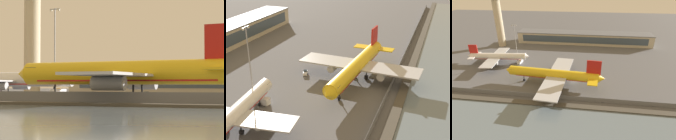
# 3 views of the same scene
# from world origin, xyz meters

# --- Properties ---
(ground_plane) EXTENTS (500.00, 500.00, 0.00)m
(ground_plane) POSITION_xyz_m (0.00, 0.00, 0.00)
(ground_plane) COLOR #565659
(shoreline_seawall) EXTENTS (320.00, 3.00, 0.50)m
(shoreline_seawall) POSITION_xyz_m (0.00, -20.50, 0.25)
(shoreline_seawall) COLOR #474238
(shoreline_seawall) RESTS_ON ground
(perimeter_fence) EXTENTS (280.00, 0.10, 2.31)m
(perimeter_fence) POSITION_xyz_m (0.00, -16.00, 1.15)
(perimeter_fence) COLOR slate
(perimeter_fence) RESTS_ON ground
(cargo_jet_yellow) EXTENTS (52.86, 45.46, 15.31)m
(cargo_jet_yellow) POSITION_xyz_m (-9.62, -3.11, 5.85)
(cargo_jet_yellow) COLOR yellow
(cargo_jet_yellow) RESTS_ON ground
(passenger_jet_white_red) EXTENTS (40.91, 34.98, 12.82)m
(passenger_jet_white_red) POSITION_xyz_m (-51.40, 18.72, 4.90)
(passenger_jet_white_red) COLOR white
(passenger_jet_white_red) RESTS_ON ground
(baggage_tug) EXTENTS (3.55, 2.56, 1.80)m
(baggage_tug) POSITION_xyz_m (-11.26, 17.16, 0.81)
(baggage_tug) COLOR white
(baggage_tug) RESTS_ON ground
(ops_van) EXTENTS (2.57, 5.37, 2.48)m
(ops_van) POSITION_xyz_m (-37.03, 20.30, 1.28)
(ops_van) COLOR white
(ops_van) RESTS_ON ground
(apron_light_mast_apron_west) EXTENTS (3.20, 0.40, 25.33)m
(apron_light_mast_apron_west) POSITION_xyz_m (-38.97, 21.64, 13.98)
(apron_light_mast_apron_west) COLOR #93969B
(apron_light_mast_apron_west) RESTS_ON ground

